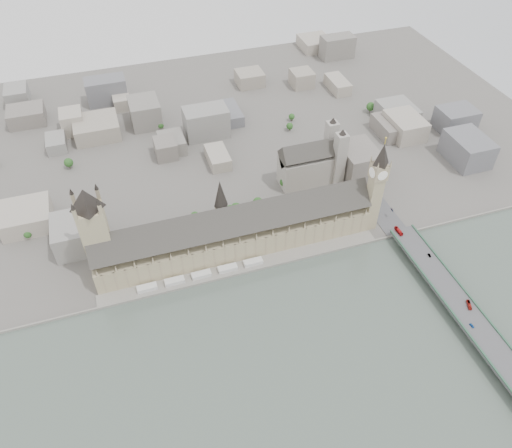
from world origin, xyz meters
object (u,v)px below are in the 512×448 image
object	(u,v)px
palace_of_westminster	(234,231)
victoria_tower	(95,230)
elizabeth_tower	(377,181)
car_approach	(392,210)
westminster_bridge	(442,286)
red_bus_south	(469,305)
red_bus_north	(399,231)
westminster_abbey	(312,163)
car_blue	(472,326)
car_silver	(429,255)

from	to	relation	value
palace_of_westminster	victoria_tower	xyz separation A→B (m)	(-122.00, 6.30, 32.50)
elizabeth_tower	car_approach	distance (m)	55.13
elizabeth_tower	victoria_tower	xyz separation A→B (m)	(-260.00, 18.00, -2.88)
victoria_tower	car_approach	world-z (taller)	victoria_tower
westminster_bridge	red_bus_south	distance (m)	30.79
red_bus_north	elizabeth_tower	bearing A→B (deg)	121.26
car_approach	elizabeth_tower	bearing A→B (deg)	-167.06
westminster_abbey	red_bus_north	size ratio (longest dim) A/B	5.65
car_approach	palace_of_westminster	bearing A→B (deg)	-177.07
red_bus_north	car_blue	distance (m)	116.71
red_bus_north	car_approach	size ratio (longest dim) A/B	2.61
palace_of_westminster	elizabeth_tower	bearing A→B (deg)	-4.85
red_bus_south	car_approach	distance (m)	128.69
red_bus_south	westminster_abbey	bearing A→B (deg)	126.83
red_bus_south	car_silver	distance (m)	61.04
palace_of_westminster	westminster_abbey	world-z (taller)	westminster_abbey
red_bus_south	car_silver	xyz separation A→B (m)	(0.06, 61.03, -0.66)
car_blue	car_approach	xyz separation A→B (m)	(9.06, 147.19, -0.11)
victoria_tower	westminster_bridge	size ratio (longest dim) A/B	0.31
car_blue	car_approach	size ratio (longest dim) A/B	0.99
westminster_abbey	palace_of_westminster	bearing A→B (deg)	-145.83
car_silver	car_approach	distance (m)	67.66
elizabeth_tower	red_bus_north	distance (m)	56.41
victoria_tower	red_bus_north	distance (m)	284.97
car_approach	red_bus_south	bearing A→B (deg)	-83.79
victoria_tower	red_bus_south	world-z (taller)	victoria_tower
victoria_tower	westminster_abbey	bearing A→B (deg)	16.50
elizabeth_tower	car_silver	distance (m)	84.80
victoria_tower	red_bus_north	xyz separation A→B (m)	(278.06, -44.92, -43.28)
red_bus_south	red_bus_north	bearing A→B (deg)	118.51
palace_of_westminster	car_blue	world-z (taller)	palace_of_westminster
red_bus_north	car_silver	bearing A→B (deg)	-75.55
palace_of_westminster	car_blue	size ratio (longest dim) A/B	58.13
red_bus_north	car_silver	xyz separation A→B (m)	(11.39, -37.15, -0.94)
victoria_tower	car_blue	bearing A→B (deg)	-30.06
car_silver	palace_of_westminster	bearing A→B (deg)	161.85
westminster_abbey	car_approach	bearing A→B (deg)	-56.42
palace_of_westminster	westminster_abbey	bearing A→B (deg)	34.17
westminster_bridge	westminster_abbey	bearing A→B (deg)	105.64
car_blue	westminster_abbey	bearing A→B (deg)	96.38
victoria_tower	westminster_bridge	distance (m)	309.91
elizabeth_tower	westminster_bridge	xyz separation A→B (m)	(24.00, -95.50, -52.96)
westminster_bridge	car_silver	bearing A→B (deg)	80.17
palace_of_westminster	red_bus_south	xyz separation A→B (m)	(167.39, -136.80, -11.06)
palace_of_westminster	car_approach	xyz separation A→B (m)	(166.30, -8.12, -11.79)
westminster_bridge	car_approach	xyz separation A→B (m)	(4.30, 99.08, 5.79)
elizabeth_tower	car_approach	xyz separation A→B (m)	(28.30, 3.58, -47.17)
westminster_abbey	car_blue	world-z (taller)	westminster_abbey
victoria_tower	westminster_bridge	world-z (taller)	victoria_tower
palace_of_westminster	car_silver	xyz separation A→B (m)	(167.45, -75.77, -11.72)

